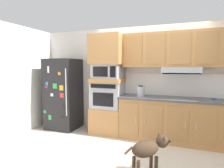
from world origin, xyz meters
The scene contains 16 objects.
ground_plane centered at (0.00, 0.00, 0.00)m, with size 9.60×9.60×0.00m, color beige.
back_kitchen_wall centered at (0.00, 1.11, 1.25)m, with size 6.20×0.12×2.50m, color silver.
side_panel_left centered at (-2.80, 0.00, 1.25)m, with size 0.12×7.10×2.50m, color silver.
refrigerator centered at (-2.09, 0.68, 0.88)m, with size 0.76×0.73×1.76m.
oven_base_cabinet centered at (-0.90, 0.75, 0.30)m, with size 0.74×0.62×0.60m, color #B77F47.
built_in_oven centered at (-0.90, 0.75, 0.90)m, with size 0.70×0.62×0.60m.
appliance_mid_shelf centered at (-0.90, 0.75, 1.25)m, with size 0.74×0.62×0.10m, color #B77F47.
microwave centered at (-0.90, 0.75, 1.46)m, with size 0.64×0.54×0.32m.
appliance_upper_cabinet centered at (-0.90, 0.75, 1.96)m, with size 0.74×0.62×0.68m, color #B77F47.
lower_cabinet_run centered at (0.92, 0.75, 0.44)m, with size 2.90×0.63×0.88m.
countertop_slab centered at (0.92, 0.75, 0.90)m, with size 2.94×0.64×0.04m, color #4C4C51.
backsplash_panel centered at (0.92, 1.04, 1.17)m, with size 2.94×0.02×0.50m, color white.
upper_cabinet_with_hood centered at (0.91, 0.87, 1.90)m, with size 2.90×0.48×0.88m.
screwdriver centered at (1.34, 0.82, 0.93)m, with size 0.17×0.16×0.03m.
electric_kettle centered at (-0.10, 0.70, 1.03)m, with size 0.17×0.17×0.24m.
dog centered at (0.33, -0.79, 0.43)m, with size 0.58×0.55×0.61m.
Camera 1 is at (0.73, -3.31, 1.57)m, focal length 29.98 mm.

